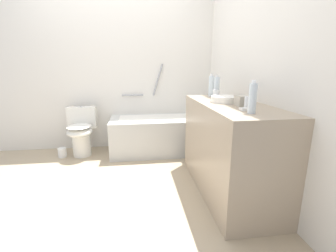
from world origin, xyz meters
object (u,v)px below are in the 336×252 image
Objects in this scene: sink_faucet at (243,99)px; water_bottle_2 at (211,86)px; toilet at (81,131)px; sink_basin at (226,99)px; water_bottle_1 at (253,98)px; drinking_glass_0 at (248,102)px; tissue_box at (243,101)px; toilet_paper_roll at (62,153)px; water_bottle_0 at (217,87)px; soap_dish at (246,109)px; drinking_glass_1 at (216,94)px; bathtub at (161,133)px.

water_bottle_2 reaches higher than sink_faucet.
sink_basin reaches higher than toilet.
water_bottle_1 is 2.41× the size of drinking_glass_0.
water_bottle_2 is 0.72m from tissue_box.
sink_basin reaches higher than toilet_paper_roll.
toilet_paper_roll is (-0.26, -0.07, -0.28)m from toilet.
sink_basin is 0.25m from tissue_box.
toilet is 4.44× the size of sink_faucet.
water_bottle_2 reaches higher than water_bottle_0.
water_bottle_0 reaches higher than soap_dish.
toilet_paper_roll is at bearing -76.83° from toilet.
toilet is 2.26m from tissue_box.
toilet_paper_roll is at bearing 150.41° from sink_basin.
water_bottle_2 is at bearing -17.52° from toilet_paper_roll.
drinking_glass_0 reaches higher than tissue_box.
drinking_glass_1 reaches higher than soap_dish.
soap_dish is at bearing -91.99° from water_bottle_0.
sink_faucet is 0.51m from water_bottle_2.
bathtub is 16.01× the size of soap_dish.
water_bottle_1 is at bearing -109.44° from drinking_glass_0.
drinking_glass_0 reaches higher than toilet.
drinking_glass_0 is at bearing -108.80° from sink_faucet.
water_bottle_1 reaches higher than tissue_box.
drinking_glass_0 reaches higher than sink_faucet.
bathtub reaches higher than sink_basin.
water_bottle_0 is 1.03× the size of water_bottle_1.
sink_basin is at bearing 89.25° from soap_dish.
sink_basin is at bearing 87.88° from water_bottle_1.
drinking_glass_0 is (0.05, -0.36, 0.02)m from sink_basin.
toilet_paper_roll is at bearing 143.61° from drinking_glass_0.
drinking_glass_1 reaches higher than tissue_box.
water_bottle_0 is 2.43× the size of drinking_glass_1.
toilet is at bearing 145.03° from sink_basin.
toilet_paper_roll is (-1.91, 0.74, -0.94)m from water_bottle_0.
sink_faucet is 1.52× the size of drinking_glass_0.
sink_basin is 1.88× the size of sink_faucet.
bathtub is 1.40m from toilet_paper_roll.
water_bottle_2 is at bearing 92.80° from drinking_glass_0.
water_bottle_0 is 2.06× the size of tissue_box.
water_bottle_1 is 1.85× the size of toilet_paper_roll.
water_bottle_0 reaches higher than toilet_paper_roll.
tissue_box is at bearing -114.54° from sink_faucet.
bathtub reaches higher than drinking_glass_1.
soap_dish is (-0.18, -0.44, -0.02)m from sink_faucet.
tissue_box is at bearing -75.59° from sink_basin.
water_bottle_2 is at bearing 94.25° from tissue_box.
drinking_glass_0 is 0.11m from soap_dish.
water_bottle_1 reaches higher than toilet_paper_roll.
water_bottle_1 is at bearing 42.58° from toilet.
sink_basin is 0.48m from water_bottle_2.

